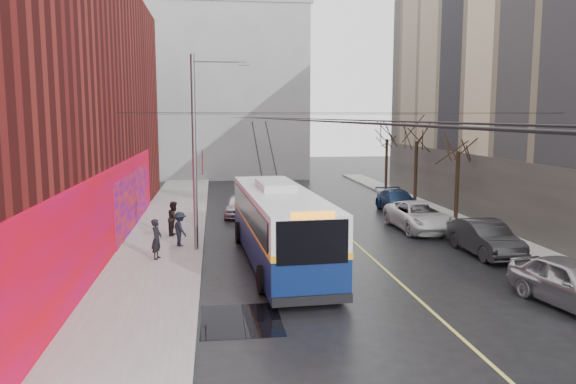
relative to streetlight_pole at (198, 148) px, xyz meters
name	(u,v)px	position (x,y,z in m)	size (l,w,h in m)	color
ground	(397,325)	(6.14, -10.00, -4.85)	(140.00, 140.00, 0.00)	black
sidewalk_left	(163,242)	(-1.86, 2.00, -4.77)	(4.00, 60.00, 0.15)	gray
sidewalk_right	(487,233)	(15.14, 2.00, -4.77)	(2.00, 60.00, 0.15)	gray
lane_line	(342,231)	(7.64, 4.00, -4.84)	(0.12, 50.00, 0.01)	#BFB74C
building_far	(208,90)	(0.14, 34.99, 4.17)	(20.50, 12.10, 18.00)	gray
streetlight_pole	(198,148)	(0.00, 0.00, 0.00)	(2.65, 0.60, 9.00)	slate
catenary_wires	(267,117)	(3.60, 4.77, 1.40)	(18.00, 60.00, 0.22)	black
tree_near	(459,138)	(15.14, 6.00, 0.13)	(3.20, 3.20, 6.40)	black
tree_mid	(417,131)	(15.14, 13.00, 0.41)	(3.20, 3.20, 6.68)	black
tree_far	(387,130)	(15.14, 20.00, 0.30)	(3.20, 3.20, 6.57)	black
puddle	(241,320)	(1.47, -9.04, -4.84)	(2.48, 2.97, 0.01)	black
pigeons_flying	(271,102)	(3.30, -0.36, 2.04)	(4.07, 2.16, 0.57)	slate
trolleybus	(280,224)	(3.46, -2.26, -3.17)	(3.51, 12.82, 6.02)	#091949
parked_car_a	(574,284)	(12.38, -9.27, -4.03)	(1.93, 4.79, 1.63)	#99989D
parked_car_b	(485,238)	(12.88, -2.16, -4.06)	(1.66, 4.76, 1.57)	#252427
parked_car_c	(420,216)	(11.94, 3.58, -4.07)	(2.59, 5.62, 1.56)	silver
parked_car_d	(398,201)	(12.62, 9.38, -4.12)	(2.02, 4.98, 1.44)	navy
following_car	(238,205)	(2.17, 9.38, -4.18)	(1.58, 3.92, 1.34)	silver
pedestrian_a	(157,239)	(-1.80, -1.56, -3.82)	(0.64, 0.42, 1.75)	black
pedestrian_b	(174,218)	(-1.38, 3.26, -3.81)	(0.86, 0.67, 1.78)	black
pedestrian_c	(180,229)	(-0.94, 0.78, -3.87)	(1.06, 0.61, 1.65)	black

